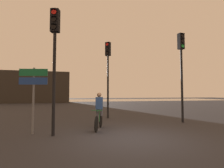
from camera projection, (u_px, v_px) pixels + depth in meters
ground_plane at (132, 138)px, 6.12m from camera, size 120.00×120.00×0.00m
water_strip at (78, 100)px, 42.74m from camera, size 80.00×16.00×0.01m
distant_building at (32, 87)px, 31.15m from camera, size 12.94×4.00×5.48m
traffic_light_center at (108, 66)px, 11.49m from camera, size 0.41×0.42×4.99m
traffic_light_near_left at (55, 47)px, 6.69m from camera, size 0.38×0.40×4.84m
traffic_light_near_right at (181, 61)px, 9.76m from camera, size 0.35×0.37×4.97m
direction_sign_post at (33, 88)px, 6.85m from camera, size 1.08×0.24×2.60m
cyclist at (99, 111)px, 7.75m from camera, size 0.69×1.62×1.62m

